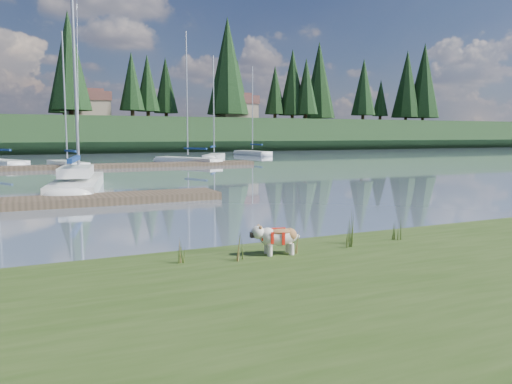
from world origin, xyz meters
name	(u,v)px	position (x,y,z in m)	size (l,w,h in m)	color
ground	(72,169)	(0.00, 30.00, 0.00)	(200.00, 200.00, 0.00)	gray
bank	(322,337)	(0.00, -6.00, 0.17)	(60.00, 9.00, 0.35)	#32481A
ridge	(48,135)	(0.00, 73.00, 2.50)	(200.00, 20.00, 5.00)	#1A3017
bulldog	(278,236)	(1.13, -2.59, 0.71)	(0.97, 0.50, 0.57)	silver
sailboat_main	(79,180)	(-0.90, 14.69, 0.42)	(3.63, 9.99, 14.00)	white
dock_near	(4,204)	(-4.00, 9.00, 0.15)	(16.00, 2.00, 0.30)	#4C3D2C
dock_far	(99,166)	(2.00, 30.00, 0.15)	(26.00, 2.20, 0.30)	#4C3D2C
sailboat_bg_2	(65,164)	(-0.44, 31.04, 0.33)	(2.97, 7.09, 10.57)	white
sailboat_bg_3	(183,160)	(9.83, 33.39, 0.32)	(5.05, 7.92, 11.85)	white
sailboat_bg_4	(215,156)	(15.23, 39.52, 0.33)	(4.79, 7.15, 10.91)	white
sailboat_bg_5	(250,153)	(22.99, 47.75, 0.32)	(2.44, 8.01, 11.28)	white
weed_0	(241,248)	(0.31, -2.71, 0.57)	(0.17, 0.14, 0.52)	#475B23
weed_1	(292,243)	(1.40, -2.69, 0.57)	(0.17, 0.14, 0.52)	#475B23
weed_2	(351,230)	(2.97, -2.42, 0.64)	(0.17, 0.14, 0.70)	#475B23
weed_3	(181,252)	(-0.74, -2.44, 0.55)	(0.17, 0.14, 0.47)	#475B23
weed_4	(351,239)	(2.75, -2.73, 0.52)	(0.17, 0.14, 0.41)	#475B23
weed_5	(398,230)	(4.14, -2.53, 0.57)	(0.17, 0.14, 0.53)	#475B23
mud_lip	(206,263)	(0.00, -1.60, 0.07)	(60.00, 0.50, 0.14)	#33281C
conifer_4	(69,61)	(3.00, 66.00, 13.09)	(6.16, 6.16, 15.10)	#382619
conifer_5	(147,83)	(15.00, 70.00, 10.83)	(3.96, 3.96, 10.35)	#382619
conifer_6	(228,66)	(28.00, 68.00, 13.99)	(7.04, 7.04, 17.00)	#382619
conifer_7	(293,82)	(42.00, 71.00, 12.19)	(5.28, 5.28, 13.20)	#382619
conifer_8	(364,87)	(55.00, 67.00, 11.51)	(4.62, 4.62, 11.77)	#382619
conifer_9	(407,84)	(68.00, 70.00, 12.87)	(5.94, 5.94, 14.62)	#382619
house_1	(89,104)	(6.00, 71.00, 7.31)	(6.30, 5.30, 4.65)	gray
house_2	(237,107)	(30.00, 69.00, 7.31)	(6.30, 5.30, 4.65)	gray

